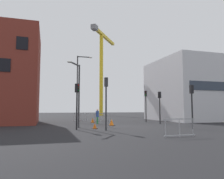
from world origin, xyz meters
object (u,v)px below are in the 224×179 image
(construction_crane, at_px, (102,60))
(traffic_cone_on_verge, at_px, (93,121))
(traffic_light_far, at_px, (77,98))
(pedestrian_walking, at_px, (97,115))
(traffic_cone_orange, at_px, (95,126))
(traffic_light_near, at_px, (192,99))
(streetlamp_tall, at_px, (79,83))
(streetlamp_short, at_px, (77,88))
(traffic_light_island, at_px, (146,101))
(traffic_light_crosswalk, at_px, (160,102))
(traffic_cone_striped, at_px, (112,123))
(traffic_light_median, at_px, (106,95))

(construction_crane, xyz_separation_m, traffic_cone_on_verge, (-7.89, -27.28, -13.78))
(traffic_light_far, distance_m, pedestrian_walking, 7.00)
(pedestrian_walking, relative_size, traffic_cone_orange, 3.53)
(traffic_light_near, distance_m, traffic_light_far, 9.45)
(pedestrian_walking, bearing_deg, construction_crane, 75.15)
(streetlamp_tall, bearing_deg, streetlamp_short, -99.04)
(traffic_light_island, height_order, traffic_cone_orange, traffic_light_island)
(streetlamp_tall, relative_size, traffic_cone_orange, 17.93)
(traffic_light_crosswalk, bearing_deg, traffic_cone_orange, -155.62)
(traffic_light_near, relative_size, traffic_light_crosswalk, 1.02)
(traffic_cone_orange, bearing_deg, traffic_light_crosswalk, 24.38)
(traffic_light_far, relative_size, traffic_cone_on_verge, 6.48)
(traffic_light_far, bearing_deg, construction_crane, 72.97)
(traffic_light_crosswalk, relative_size, pedestrian_walking, 2.18)
(construction_crane, height_order, traffic_cone_orange, construction_crane)
(traffic_light_island, relative_size, traffic_light_crosswalk, 1.11)
(traffic_light_near, distance_m, traffic_cone_striped, 7.87)
(traffic_light_near, bearing_deg, traffic_light_island, 87.20)
(traffic_light_median, bearing_deg, traffic_light_far, 148.05)
(construction_crane, relative_size, traffic_light_far, 5.83)
(pedestrian_walking, bearing_deg, traffic_light_far, -116.83)
(traffic_light_median, relative_size, traffic_cone_on_verge, 7.20)
(traffic_light_crosswalk, xyz_separation_m, traffic_cone_striped, (-5.84, -0.91, -2.12))
(traffic_light_far, height_order, traffic_cone_orange, traffic_light_far)
(traffic_light_far, distance_m, traffic_light_median, 2.43)
(construction_crane, bearing_deg, streetlamp_tall, -109.80)
(streetlamp_tall, relative_size, traffic_light_island, 2.10)
(traffic_light_near, xyz_separation_m, traffic_light_far, (-9.22, 2.06, 0.02))
(streetlamp_tall, height_order, traffic_light_median, streetlamp_tall)
(streetlamp_short, xyz_separation_m, traffic_cone_on_verge, (2.76, 6.63, -3.20))
(traffic_light_far, distance_m, traffic_cone_on_verge, 9.12)
(streetlamp_short, distance_m, pedestrian_walking, 5.81)
(streetlamp_short, xyz_separation_m, traffic_cone_orange, (1.33, -1.17, -3.26))
(streetlamp_short, relative_size, traffic_cone_on_verge, 9.93)
(traffic_light_crosswalk, distance_m, traffic_light_median, 9.42)
(traffic_light_crosswalk, height_order, pedestrian_walking, traffic_light_crosswalk)
(construction_crane, bearing_deg, streetlamp_short, -107.44)
(traffic_light_median, height_order, traffic_cone_on_verge, traffic_light_median)
(traffic_light_crosswalk, relative_size, traffic_cone_orange, 7.71)
(traffic_light_near, xyz_separation_m, traffic_light_median, (-7.17, 0.77, 0.27))
(construction_crane, xyz_separation_m, traffic_light_crosswalk, (-1.19, -31.39, -11.63))
(streetlamp_tall, height_order, traffic_cone_striped, streetlamp_tall)
(traffic_light_near, distance_m, traffic_cone_orange, 8.37)
(traffic_cone_striped, height_order, traffic_cone_on_verge, traffic_cone_striped)
(streetlamp_tall, bearing_deg, pedestrian_walking, -64.38)
(streetlamp_tall, bearing_deg, traffic_light_island, -11.93)
(traffic_cone_orange, bearing_deg, traffic_light_median, -75.10)
(construction_crane, height_order, traffic_light_near, construction_crane)
(streetlamp_tall, bearing_deg, traffic_cone_orange, -89.39)
(traffic_light_near, xyz_separation_m, traffic_light_crosswalk, (0.49, 6.26, -0.05))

